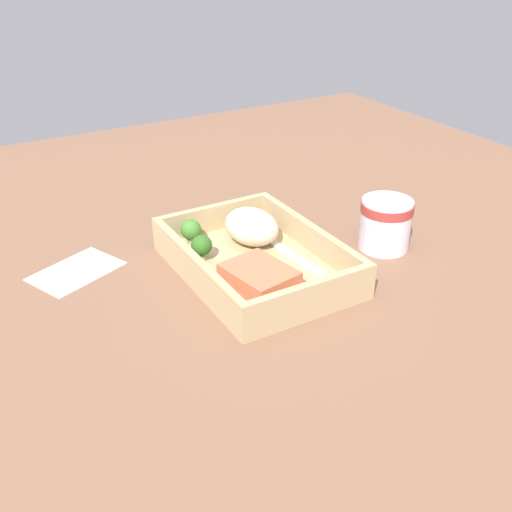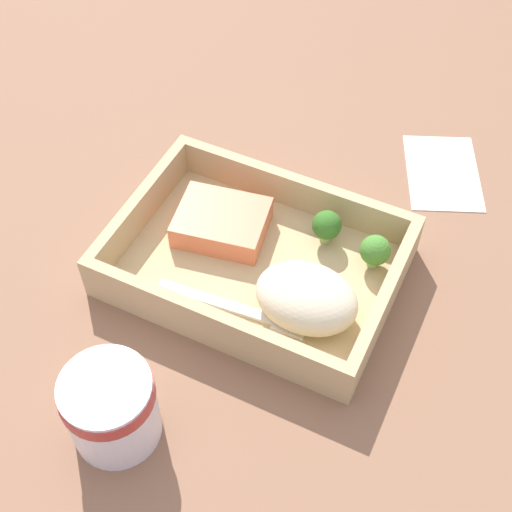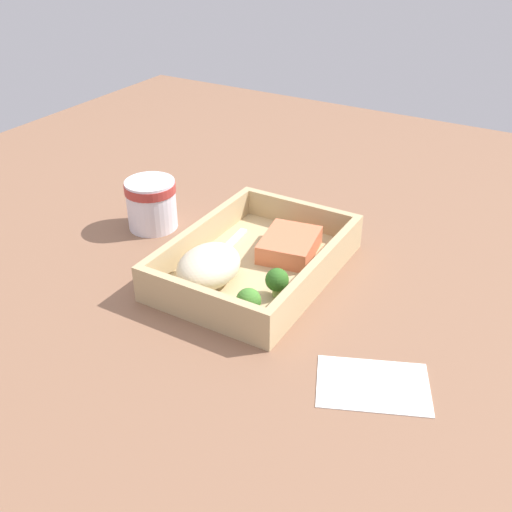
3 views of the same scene
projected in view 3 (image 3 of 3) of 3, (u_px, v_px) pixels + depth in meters
ground_plane at (256, 278)px, 87.17cm from camera, size 160.00×160.00×2.00cm
takeout_tray at (256, 268)px, 86.34cm from camera, size 28.94×20.64×1.20cm
tray_rim at (256, 252)px, 84.93cm from camera, size 28.94×20.64×4.19cm
salmon_fillet at (290, 245)px, 88.09cm from camera, size 10.66×9.07×2.84cm
mashed_potatoes at (209, 266)px, 80.93cm from camera, size 10.29×7.86×5.14cm
broccoli_floret_1 at (249, 301)px, 74.44cm from camera, size 3.20×3.20×4.02cm
broccoli_floret_2 at (277, 281)px, 78.21cm from camera, size 3.13×3.13×4.10cm
fork at (217, 257)px, 87.54cm from camera, size 15.88×3.06×0.44cm
paper_cup at (151, 202)px, 96.07cm from camera, size 8.17×8.17×8.12cm
receipt_slip at (373, 385)px, 66.66cm from camera, size 12.61×14.78×0.24cm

